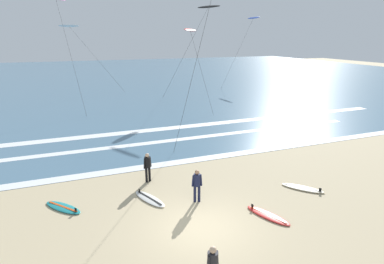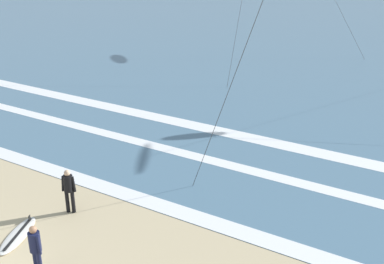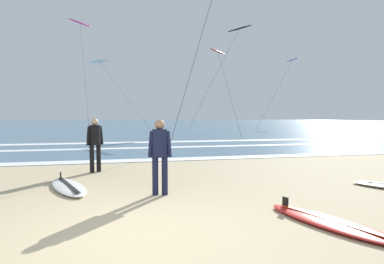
# 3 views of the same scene
# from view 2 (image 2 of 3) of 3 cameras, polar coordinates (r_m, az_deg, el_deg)

# --- Properties ---
(ocean_surface) EXTENTS (140.00, 90.00, 0.01)m
(ocean_surface) POSITION_cam_2_polar(r_m,az_deg,el_deg) (57.72, 21.86, 11.90)
(ocean_surface) COLOR slate
(ocean_surface) RESTS_ON ground
(wave_foam_shoreline) EXTENTS (47.33, 0.78, 0.01)m
(wave_foam_shoreline) POSITION_cam_2_polar(r_m,az_deg,el_deg) (17.79, -9.05, -7.12)
(wave_foam_shoreline) COLOR white
(wave_foam_shoreline) RESTS_ON ocean_surface
(wave_foam_mid_break) EXTENTS (38.97, 0.68, 0.01)m
(wave_foam_mid_break) POSITION_cam_2_polar(r_m,az_deg,el_deg) (21.17, -3.57, -1.95)
(wave_foam_mid_break) COLOR white
(wave_foam_mid_break) RESTS_ON ocean_surface
(wave_foam_outer_break) EXTENTS (48.37, 1.00, 0.01)m
(wave_foam_outer_break) POSITION_cam_2_polar(r_m,az_deg,el_deg) (22.75, 4.94, -0.24)
(wave_foam_outer_break) COLOR white
(wave_foam_outer_break) RESTS_ON ocean_surface
(surfer_left_far) EXTENTS (0.50, 0.32, 1.60)m
(surfer_left_far) POSITION_cam_2_polar(r_m,az_deg,el_deg) (16.41, -14.76, -6.51)
(surfer_left_far) COLOR black
(surfer_left_far) RESTS_ON ground
(surfer_right_near) EXTENTS (0.52, 0.32, 1.60)m
(surfer_right_near) POSITION_cam_2_polar(r_m,az_deg,el_deg) (13.74, -18.49, -13.05)
(surfer_right_near) COLOR #141938
(surfer_right_near) RESTS_ON ground
(surfboard_left_pile) EXTENTS (1.39, 2.16, 0.25)m
(surfboard_left_pile) POSITION_cam_2_polar(r_m,az_deg,el_deg) (16.08, -20.36, -11.65)
(surfboard_left_pile) COLOR silver
(surfboard_left_pile) RESTS_ON ground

